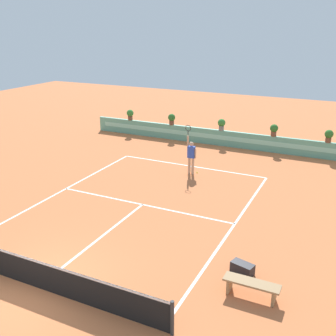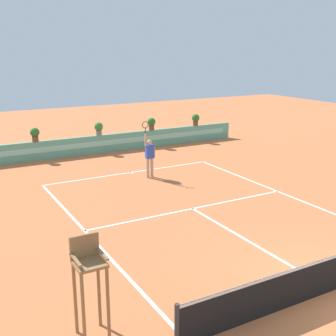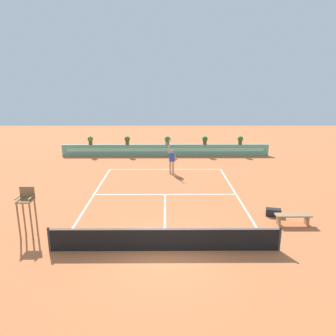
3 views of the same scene
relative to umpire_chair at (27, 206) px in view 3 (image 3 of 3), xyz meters
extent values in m
plane|color=#C66B3D|center=(5.70, 4.74, -1.34)|extent=(60.00, 60.00, 0.00)
cube|color=white|center=(5.70, 10.63, -1.34)|extent=(8.22, 0.10, 0.01)
cube|color=white|center=(5.70, 5.14, -1.34)|extent=(8.22, 0.10, 0.01)
cube|color=white|center=(5.70, 1.94, -1.34)|extent=(0.10, 6.40, 0.01)
cube|color=white|center=(1.59, 4.68, -1.34)|extent=(0.10, 11.89, 0.01)
cube|color=white|center=(9.81, 4.68, -1.34)|extent=(0.10, 11.89, 0.01)
cube|color=white|center=(5.70, 10.53, -1.34)|extent=(0.10, 0.20, 0.01)
cylinder|color=#333333|center=(1.29, -1.26, -0.84)|extent=(0.10, 0.10, 1.00)
cylinder|color=#333333|center=(10.11, -1.26, -0.84)|extent=(0.10, 0.10, 1.00)
cube|color=black|center=(5.70, -1.26, -0.87)|extent=(8.82, 0.02, 0.95)
cube|color=white|center=(5.70, -1.26, -0.42)|extent=(8.82, 0.03, 0.06)
cube|color=#60A88E|center=(5.70, 15.13, -0.84)|extent=(18.00, 0.20, 1.00)
cube|color=#8ED6BC|center=(5.70, 15.02, -0.79)|extent=(17.10, 0.01, 0.28)
cylinder|color=olive|center=(-0.25, -0.32, -0.54)|extent=(0.07, 0.07, 1.60)
cylinder|color=olive|center=(0.25, -0.32, -0.54)|extent=(0.07, 0.07, 1.60)
cylinder|color=olive|center=(-0.25, 0.19, -0.54)|extent=(0.07, 0.07, 1.60)
cylinder|color=olive|center=(0.25, 0.19, -0.54)|extent=(0.07, 0.07, 1.60)
cube|color=olive|center=(0.00, -0.06, 0.29)|extent=(0.60, 0.60, 0.06)
cube|color=olive|center=(0.00, 0.21, 0.56)|extent=(0.60, 0.06, 0.48)
cube|color=olive|center=(-0.27, -0.06, 0.44)|extent=(0.06, 0.60, 0.04)
cube|color=olive|center=(0.27, -0.06, 0.44)|extent=(0.06, 0.60, 0.04)
cube|color=#99754C|center=(10.87, 1.03, -1.12)|extent=(0.08, 0.40, 0.45)
cube|color=#99754C|center=(12.15, 1.03, -1.12)|extent=(0.08, 0.40, 0.45)
cube|color=#99754C|center=(11.51, 1.03, -0.86)|extent=(1.60, 0.44, 0.06)
cube|color=black|center=(10.97, 2.05, -1.16)|extent=(0.77, 0.53, 0.36)
cylinder|color=tan|center=(6.25, 9.48, -0.89)|extent=(0.14, 0.14, 0.90)
cylinder|color=tan|center=(6.05, 9.48, -0.89)|extent=(0.14, 0.14, 0.90)
cube|color=#2D4CB7|center=(6.15, 9.48, -0.14)|extent=(0.36, 0.23, 0.60)
sphere|color=tan|center=(6.15, 9.48, 0.29)|extent=(0.22, 0.22, 0.22)
cylinder|color=tan|center=(5.95, 9.48, 0.41)|extent=(0.09, 0.09, 0.55)
cylinder|color=black|center=(5.95, 9.48, 0.83)|extent=(0.04, 0.04, 0.24)
torus|color=#262626|center=(5.95, 9.48, 1.09)|extent=(0.31, 0.04, 0.31)
cylinder|color=tan|center=(6.37, 9.48, -0.19)|extent=(0.09, 0.09, 0.50)
sphere|color=#CCE033|center=(6.38, 9.76, -1.31)|extent=(0.07, 0.07, 0.07)
cylinder|color=gray|center=(5.86, 15.13, -0.20)|extent=(0.32, 0.32, 0.28)
sphere|color=#387F33|center=(5.86, 15.13, 0.14)|extent=(0.48, 0.48, 0.48)
cylinder|color=brown|center=(12.20, 15.13, -0.20)|extent=(0.32, 0.32, 0.28)
sphere|color=#2D6B28|center=(12.20, 15.13, 0.14)|extent=(0.48, 0.48, 0.48)
cylinder|color=brown|center=(9.13, 15.13, -0.20)|extent=(0.32, 0.32, 0.28)
sphere|color=#2D6B28|center=(9.13, 15.13, 0.14)|extent=(0.48, 0.48, 0.48)
cylinder|color=brown|center=(2.39, 15.13, -0.20)|extent=(0.32, 0.32, 0.28)
sphere|color=#2D6B28|center=(2.39, 15.13, 0.14)|extent=(0.48, 0.48, 0.48)
cylinder|color=brown|center=(-0.80, 15.13, -0.20)|extent=(0.32, 0.32, 0.28)
sphere|color=#387F33|center=(-0.80, 15.13, 0.14)|extent=(0.48, 0.48, 0.48)
camera|label=1|loc=(13.51, -8.59, 6.00)|focal=43.01mm
camera|label=2|loc=(-2.44, -7.59, 4.37)|focal=46.92mm
camera|label=3|loc=(5.76, -12.45, 5.00)|focal=34.49mm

